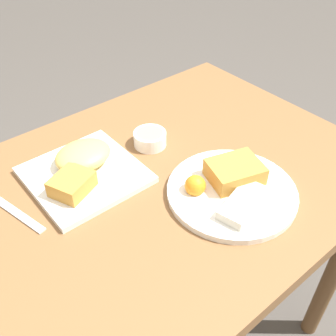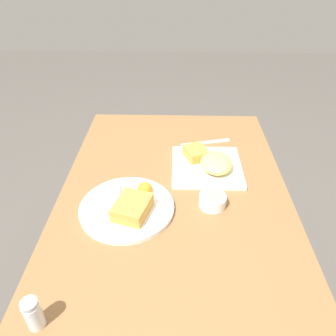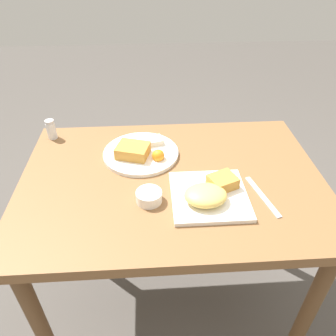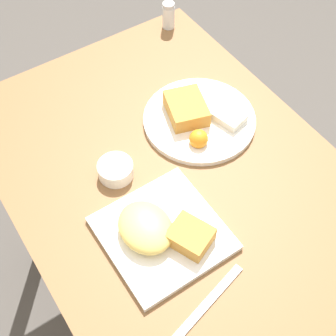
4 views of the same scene
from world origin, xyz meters
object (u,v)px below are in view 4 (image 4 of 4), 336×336
(butter_knife, at_px, (208,302))
(salt_shaker, at_px, (169,17))
(plate_square_near, at_px, (160,231))
(sauce_ramekin, at_px, (116,170))
(plate_oval_far, at_px, (198,117))

(butter_knife, bearing_deg, salt_shaker, 47.70)
(salt_shaker, bearing_deg, butter_knife, -28.50)
(plate_square_near, bearing_deg, sauce_ramekin, 179.04)
(plate_square_near, relative_size, plate_oval_far, 0.85)
(plate_square_near, bearing_deg, plate_oval_far, 130.44)
(plate_oval_far, xyz_separation_m, salt_shaker, (-0.34, 0.14, 0.02))
(plate_oval_far, height_order, sauce_ramekin, plate_oval_far)
(sauce_ramekin, relative_size, butter_knife, 0.41)
(sauce_ramekin, xyz_separation_m, salt_shaker, (-0.37, 0.38, 0.01))
(plate_square_near, distance_m, sauce_ramekin, 0.18)
(sauce_ramekin, distance_m, butter_knife, 0.35)
(plate_square_near, relative_size, butter_knife, 1.22)
(plate_square_near, height_order, plate_oval_far, plate_square_near)
(salt_shaker, height_order, butter_knife, salt_shaker)
(sauce_ramekin, xyz_separation_m, butter_knife, (0.35, -0.00, -0.02))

